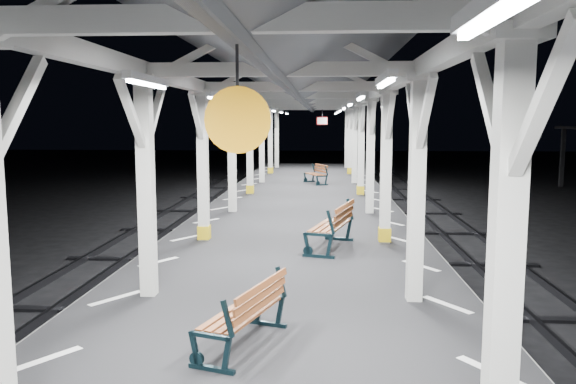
{
  "coord_description": "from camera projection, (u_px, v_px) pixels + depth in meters",
  "views": [
    {
      "loc": [
        0.63,
        -10.18,
        3.64
      ],
      "look_at": [
        -0.07,
        1.22,
        2.2
      ],
      "focal_mm": 35.0,
      "sensor_mm": 36.0,
      "label": 1
    }
  ],
  "objects": [
    {
      "name": "track_left",
      "position": [
        31.0,
        306.0,
        10.87
      ],
      "size": [
        2.2,
        60.0,
        0.16
      ],
      "color": "#2D2D33",
      "rests_on": "ground"
    },
    {
      "name": "bench_mid",
      "position": [
        335.0,
        225.0,
        11.62
      ],
      "size": [
        1.09,
        1.89,
        0.96
      ],
      "rotation": [
        0.0,
        0.0,
        -0.26
      ],
      "color": "black",
      "rests_on": "platform"
    },
    {
      "name": "hazard_stripes_right",
      "position": [
        421.0,
        266.0,
        10.29
      ],
      "size": [
        1.0,
        48.0,
        0.01
      ],
      "primitive_type": "cube",
      "color": "silver",
      "rests_on": "platform"
    },
    {
      "name": "platform",
      "position": [
        288.0,
        290.0,
        10.51
      ],
      "size": [
        6.0,
        50.0,
        1.0
      ],
      "primitive_type": "cube",
      "color": "black",
      "rests_on": "ground"
    },
    {
      "name": "track_right",
      "position": [
        560.0,
        317.0,
        10.25
      ],
      "size": [
        2.2,
        60.0,
        0.16
      ],
      "color": "#2D2D33",
      "rests_on": "ground"
    },
    {
      "name": "bench_far",
      "position": [
        317.0,
        173.0,
        23.9
      ],
      "size": [
        1.08,
        1.59,
        0.81
      ],
      "rotation": [
        0.0,
        0.0,
        0.39
      ],
      "color": "black",
      "rests_on": "platform"
    },
    {
      "name": "hazard_stripes_left",
      "position": [
        159.0,
        262.0,
        10.6
      ],
      "size": [
        1.0,
        48.0,
        0.01
      ],
      "primitive_type": "cube",
      "color": "silver",
      "rests_on": "platform"
    },
    {
      "name": "canopy",
      "position": [
        288.0,
        69.0,
        9.99
      ],
      "size": [
        5.4,
        49.0,
        4.65
      ],
      "color": "beige",
      "rests_on": "platform"
    },
    {
      "name": "bench_near",
      "position": [
        248.0,
        312.0,
        6.54
      ],
      "size": [
        0.99,
        1.6,
        0.81
      ],
      "rotation": [
        0.0,
        0.0,
        -0.32
      ],
      "color": "black",
      "rests_on": "platform"
    },
    {
      "name": "ground",
      "position": [
        288.0,
        316.0,
        10.57
      ],
      "size": [
        120.0,
        120.0,
        0.0
      ],
      "primitive_type": "plane",
      "color": "black",
      "rests_on": "ground"
    }
  ]
}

